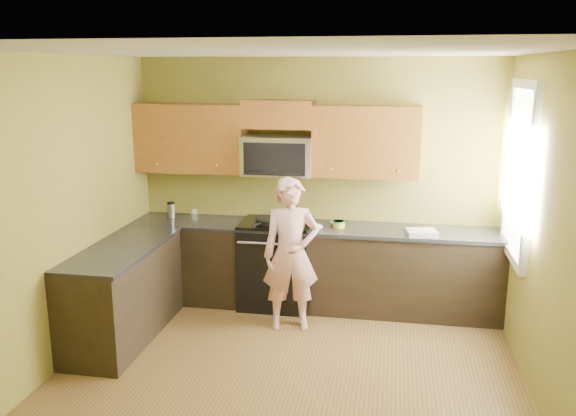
% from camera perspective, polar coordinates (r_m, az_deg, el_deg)
% --- Properties ---
extents(floor, '(4.00, 4.00, 0.00)m').
position_cam_1_polar(floor, '(5.22, -0.37, -16.33)').
color(floor, brown).
rests_on(floor, ground).
extents(ceiling, '(4.00, 4.00, 0.00)m').
position_cam_1_polar(ceiling, '(4.55, -0.42, 14.79)').
color(ceiling, white).
rests_on(ceiling, ground).
extents(wall_back, '(4.00, 0.00, 4.00)m').
position_cam_1_polar(wall_back, '(6.64, 2.77, 2.55)').
color(wall_back, olive).
rests_on(wall_back, ground).
extents(wall_front, '(4.00, 0.00, 4.00)m').
position_cam_1_polar(wall_front, '(2.88, -7.85, -12.10)').
color(wall_front, olive).
rests_on(wall_front, ground).
extents(wall_left, '(0.00, 4.00, 4.00)m').
position_cam_1_polar(wall_left, '(5.43, -21.63, -0.78)').
color(wall_left, olive).
rests_on(wall_left, ground).
extents(wall_right, '(0.00, 4.00, 4.00)m').
position_cam_1_polar(wall_right, '(4.78, 23.95, -2.81)').
color(wall_right, olive).
rests_on(wall_right, ground).
extents(cabinet_back_run, '(4.00, 0.60, 0.88)m').
position_cam_1_polar(cabinet_back_run, '(6.58, 2.34, -5.74)').
color(cabinet_back_run, black).
rests_on(cabinet_back_run, floor).
extents(cabinet_left_run, '(0.60, 1.60, 0.88)m').
position_cam_1_polar(cabinet_left_run, '(6.05, -15.48, -7.95)').
color(cabinet_left_run, black).
rests_on(cabinet_left_run, floor).
extents(countertop_back, '(4.00, 0.62, 0.04)m').
position_cam_1_polar(countertop_back, '(6.44, 2.37, -1.89)').
color(countertop_back, black).
rests_on(countertop_back, cabinet_back_run).
extents(countertop_left, '(0.62, 1.60, 0.04)m').
position_cam_1_polar(countertop_left, '(5.90, -15.66, -3.78)').
color(countertop_left, black).
rests_on(countertop_left, cabinet_left_run).
extents(stove, '(0.76, 0.65, 0.95)m').
position_cam_1_polar(stove, '(6.61, -1.14, -5.33)').
color(stove, black).
rests_on(stove, floor).
extents(microwave, '(0.76, 0.40, 0.42)m').
position_cam_1_polar(microwave, '(6.49, -0.96, 3.22)').
color(microwave, silver).
rests_on(microwave, wall_back).
extents(upper_cab_left, '(1.22, 0.33, 0.75)m').
position_cam_1_polar(upper_cab_left, '(6.78, -9.16, 3.48)').
color(upper_cab_left, brown).
rests_on(upper_cab_left, wall_back).
extents(upper_cab_right, '(1.12, 0.33, 0.75)m').
position_cam_1_polar(upper_cab_right, '(6.41, 7.38, 2.99)').
color(upper_cab_right, brown).
rests_on(upper_cab_right, wall_back).
extents(upper_cab_over_mw, '(0.76, 0.33, 0.30)m').
position_cam_1_polar(upper_cab_over_mw, '(6.44, -0.92, 8.97)').
color(upper_cab_over_mw, brown).
rests_on(upper_cab_over_mw, wall_back).
extents(window, '(0.06, 1.06, 1.66)m').
position_cam_1_polar(window, '(5.86, 21.35, 3.21)').
color(window, white).
rests_on(window, wall_right).
extents(woman, '(0.64, 0.50, 1.55)m').
position_cam_1_polar(woman, '(5.94, 0.30, -4.46)').
color(woman, '#EB7A75').
rests_on(woman, floor).
extents(frying_pan, '(0.37, 0.48, 0.06)m').
position_cam_1_polar(frying_pan, '(6.41, -2.06, -1.48)').
color(frying_pan, black).
rests_on(frying_pan, stove).
extents(butter_tub, '(0.14, 0.14, 0.09)m').
position_cam_1_polar(butter_tub, '(6.38, 4.89, -1.87)').
color(butter_tub, '#F6F841').
rests_on(butter_tub, countertop_back).
extents(toast_slice, '(0.13, 0.13, 0.01)m').
position_cam_1_polar(toast_slice, '(6.41, 2.47, -1.69)').
color(toast_slice, '#B27F47').
rests_on(toast_slice, countertop_back).
extents(napkin_a, '(0.12, 0.13, 0.06)m').
position_cam_1_polar(napkin_a, '(6.27, 2.86, -1.84)').
color(napkin_a, silver).
rests_on(napkin_a, countertop_back).
extents(napkin_b, '(0.13, 0.14, 0.07)m').
position_cam_1_polar(napkin_b, '(6.45, 4.57, -1.39)').
color(napkin_b, silver).
rests_on(napkin_b, countertop_back).
extents(dish_towel, '(0.34, 0.29, 0.05)m').
position_cam_1_polar(dish_towel, '(6.22, 12.69, -2.31)').
color(dish_towel, white).
rests_on(dish_towel, countertop_back).
extents(travel_mug, '(0.10, 0.10, 0.18)m').
position_cam_1_polar(travel_mug, '(6.90, -11.09, -0.92)').
color(travel_mug, silver).
rests_on(travel_mug, countertop_back).
extents(glass_c, '(0.08, 0.08, 0.12)m').
position_cam_1_polar(glass_c, '(6.72, -8.91, -0.68)').
color(glass_c, silver).
rests_on(glass_c, countertop_back).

